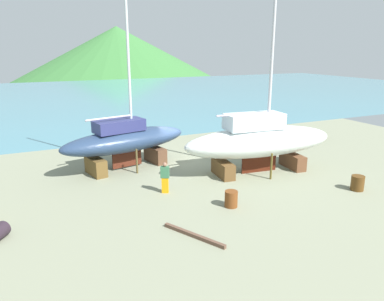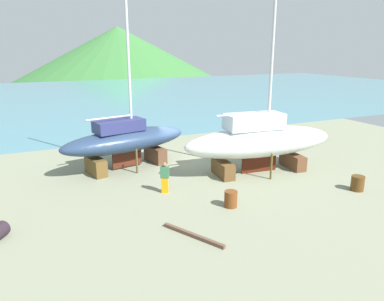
% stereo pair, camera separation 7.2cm
% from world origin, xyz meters
% --- Properties ---
extents(ground_plane, '(44.06, 44.06, 0.00)m').
position_xyz_m(ground_plane, '(0.00, -4.18, 0.00)').
color(ground_plane, gray).
extents(sea_water, '(141.17, 61.66, 0.01)m').
position_xyz_m(sea_water, '(0.00, 37.67, 0.00)').
color(sea_water, teal).
rests_on(sea_water, ground).
extents(headland_hill, '(127.69, 127.69, 32.83)m').
position_xyz_m(headland_hill, '(29.39, 136.52, 0.00)').
color(headland_hill, '#3A7638').
rests_on(headland_hill, ground).
extents(sailboat_mid_port, '(9.77, 3.44, 14.81)m').
position_xyz_m(sailboat_mid_port, '(3.43, -3.95, 1.99)').
color(sailboat_mid_port, brown).
rests_on(sailboat_mid_port, ground).
extents(sailboat_large_starboard, '(8.59, 4.02, 12.75)m').
position_xyz_m(sailboat_large_starboard, '(-3.65, 0.16, 1.82)').
color(sailboat_large_starboard, brown).
rests_on(sailboat_large_starboard, ground).
extents(worker, '(0.50, 0.43, 1.65)m').
position_xyz_m(worker, '(-2.91, -4.67, 0.86)').
color(worker, orange).
rests_on(worker, ground).
extents(barrel_blue_faded, '(0.94, 0.99, 0.59)m').
position_xyz_m(barrel_blue_faded, '(12.51, 2.79, 0.29)').
color(barrel_blue_faded, navy).
rests_on(barrel_blue_faded, ground).
extents(barrel_tipped_left, '(0.71, 0.71, 0.79)m').
position_xyz_m(barrel_tipped_left, '(6.47, -8.65, 0.40)').
color(barrel_tipped_left, '#563515').
rests_on(barrel_tipped_left, ground).
extents(barrel_tar_black, '(0.79, 1.04, 0.53)m').
position_xyz_m(barrel_tar_black, '(10.84, 0.26, 0.26)').
color(barrel_tar_black, '#5C2910').
rests_on(barrel_tar_black, ground).
extents(barrel_tipped_right, '(1.09, 1.03, 0.60)m').
position_xyz_m(barrel_tipped_right, '(12.79, 0.79, 0.30)').
color(barrel_tipped_right, '#1E2A22').
rests_on(barrel_tipped_right, ground).
extents(barrel_rust_mid, '(0.79, 0.79, 0.79)m').
position_xyz_m(barrel_rust_mid, '(-0.70, -7.63, 0.39)').
color(barrel_rust_mid, brown).
rests_on(barrel_rust_mid, ground).
extents(timber_long_aft, '(1.51, 2.72, 0.15)m').
position_xyz_m(timber_long_aft, '(-3.54, -9.51, 0.08)').
color(timber_long_aft, brown).
rests_on(timber_long_aft, ground).
extents(timber_plank_near, '(0.93, 1.39, 0.13)m').
position_xyz_m(timber_plank_near, '(10.20, 2.03, 0.07)').
color(timber_plank_near, brown).
rests_on(timber_plank_near, ground).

